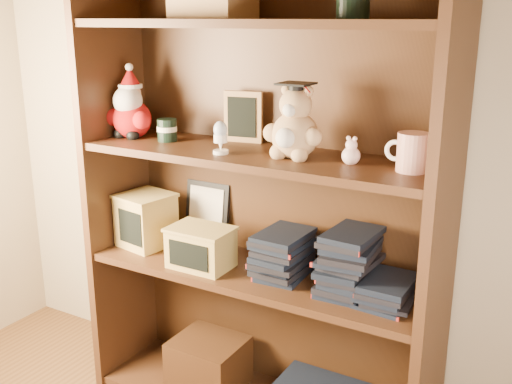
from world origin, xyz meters
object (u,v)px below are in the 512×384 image
(grad_teddy_bear, at_px, (294,129))
(treats_box, at_px, (146,220))
(bookcase, at_px, (263,200))
(teacher_mug, at_px, (412,152))

(grad_teddy_bear, relative_size, treats_box, 1.12)
(bookcase, distance_m, teacher_mug, 0.54)
(teacher_mug, xyz_separation_m, treats_box, (-0.95, -0.00, -0.36))
(bookcase, height_order, grad_teddy_bear, bookcase)
(teacher_mug, distance_m, treats_box, 1.01)
(bookcase, distance_m, treats_box, 0.48)
(bookcase, xyz_separation_m, grad_teddy_bear, (0.14, -0.06, 0.26))
(bookcase, xyz_separation_m, teacher_mug, (0.49, -0.05, 0.22))
(grad_teddy_bear, height_order, treats_box, grad_teddy_bear)
(grad_teddy_bear, relative_size, teacher_mug, 1.89)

